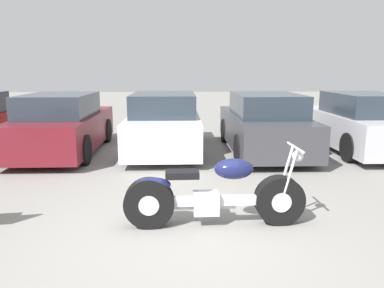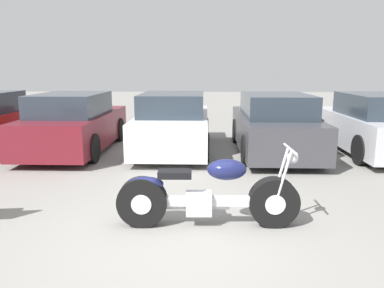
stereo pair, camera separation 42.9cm
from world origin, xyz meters
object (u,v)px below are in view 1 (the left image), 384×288
at_px(parked_car_maroon, 63,125).
at_px(parked_car_white, 164,124).
at_px(motorcycle, 213,195).
at_px(parked_car_dark_grey, 264,125).
at_px(parked_car_silver, 360,124).

height_order(parked_car_maroon, parked_car_white, same).
relative_size(motorcycle, parked_car_dark_grey, 0.58).
bearing_deg(parked_car_dark_grey, parked_car_maroon, 179.00).
height_order(motorcycle, parked_car_dark_grey, parked_car_dark_grey).
bearing_deg(motorcycle, parked_car_white, 99.84).
bearing_deg(parked_car_white, parked_car_maroon, -176.64).
bearing_deg(parked_car_maroon, parked_car_silver, 0.33).
xyz_separation_m(parked_car_maroon, parked_car_white, (2.52, 0.15, 0.00)).
bearing_deg(parked_car_dark_grey, motorcycle, -110.65).
bearing_deg(parked_car_white, parked_car_silver, -1.19).
height_order(motorcycle, parked_car_silver, parked_car_silver).
xyz_separation_m(parked_car_white, parked_car_dark_grey, (2.52, -0.24, 0.00)).
bearing_deg(parked_car_white, parked_car_dark_grey, -5.34).
relative_size(motorcycle, parked_car_silver, 0.58).
bearing_deg(parked_car_silver, motorcycle, -132.30).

